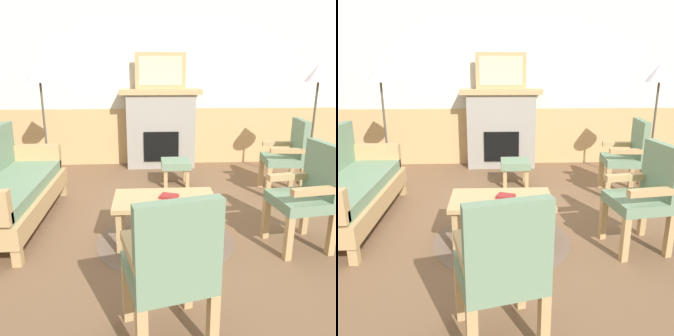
{
  "view_description": "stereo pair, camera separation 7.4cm",
  "coord_description": "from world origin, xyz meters",
  "views": [
    {
      "loc": [
        -0.22,
        -3.31,
        1.63
      ],
      "look_at": [
        0.0,
        0.35,
        0.55
      ],
      "focal_mm": 37.12,
      "sensor_mm": 36.0,
      "label": 1
    },
    {
      "loc": [
        -0.15,
        -3.32,
        1.63
      ],
      "look_at": [
        0.0,
        0.35,
        0.55
      ],
      "focal_mm": 37.12,
      "sensor_mm": 36.0,
      "label": 2
    }
  ],
  "objects": [
    {
      "name": "ground_plane",
      "position": [
        0.0,
        0.0,
        0.0
      ],
      "size": [
        14.0,
        14.0,
        0.0
      ],
      "primitive_type": "plane",
      "color": "brown"
    },
    {
      "name": "wall_back",
      "position": [
        0.0,
        2.6,
        1.31
      ],
      "size": [
        7.2,
        0.14,
        2.7
      ],
      "color": "silver",
      "rests_on": "ground_plane"
    },
    {
      "name": "fireplace",
      "position": [
        0.0,
        2.35,
        0.65
      ],
      "size": [
        1.3,
        0.44,
        1.28
      ],
      "color": "gray",
      "rests_on": "ground_plane"
    },
    {
      "name": "framed_picture",
      "position": [
        0.0,
        2.35,
        1.56
      ],
      "size": [
        0.8,
        0.04,
        0.56
      ],
      "color": "tan",
      "rests_on": "fireplace"
    },
    {
      "name": "couch",
      "position": [
        -1.69,
        0.2,
        0.4
      ],
      "size": [
        0.7,
        1.8,
        0.98
      ],
      "color": "tan",
      "rests_on": "ground_plane"
    },
    {
      "name": "coffee_table",
      "position": [
        -0.07,
        -0.27,
        0.39
      ],
      "size": [
        0.96,
        0.56,
        0.44
      ],
      "color": "tan",
      "rests_on": "ground_plane"
    },
    {
      "name": "round_rug",
      "position": [
        -0.07,
        -0.27,
        0.0
      ],
      "size": [
        1.33,
        1.33,
        0.01
      ],
      "primitive_type": "cylinder",
      "color": "brown",
      "rests_on": "ground_plane"
    },
    {
      "name": "book_on_table",
      "position": [
        -0.03,
        -0.27,
        0.46
      ],
      "size": [
        0.19,
        0.17,
        0.03
      ],
      "primitive_type": "cube",
      "rotation": [
        0.0,
        0.0,
        -0.36
      ],
      "color": "maroon",
      "rests_on": "coffee_table"
    },
    {
      "name": "footstool",
      "position": [
        0.17,
        1.37,
        0.28
      ],
      "size": [
        0.4,
        0.4,
        0.36
      ],
      "color": "tan",
      "rests_on": "ground_plane"
    },
    {
      "name": "armchair_near_fireplace",
      "position": [
        1.23,
        -0.44,
        0.54
      ],
      "size": [
        0.54,
        0.54,
        0.98
      ],
      "color": "tan",
      "rests_on": "ground_plane"
    },
    {
      "name": "armchair_by_window_left",
      "position": [
        1.61,
        0.98,
        0.54
      ],
      "size": [
        0.52,
        0.52,
        0.98
      ],
      "color": "tan",
      "rests_on": "ground_plane"
    },
    {
      "name": "armchair_front_left",
      "position": [
        -0.1,
        -1.57,
        0.54
      ],
      "size": [
        0.58,
        0.58,
        0.98
      ],
      "color": "tan",
      "rests_on": "ground_plane"
    },
    {
      "name": "floor_lamp_by_couch",
      "position": [
        -1.61,
        1.46,
        1.45
      ],
      "size": [
        0.36,
        0.36,
        1.68
      ],
      "color": "#332D28",
      "rests_on": "ground_plane"
    },
    {
      "name": "floor_lamp_by_chairs",
      "position": [
        2.05,
        1.29,
        1.45
      ],
      "size": [
        0.36,
        0.36,
        1.68
      ],
      "color": "#332D28",
      "rests_on": "ground_plane"
    }
  ]
}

